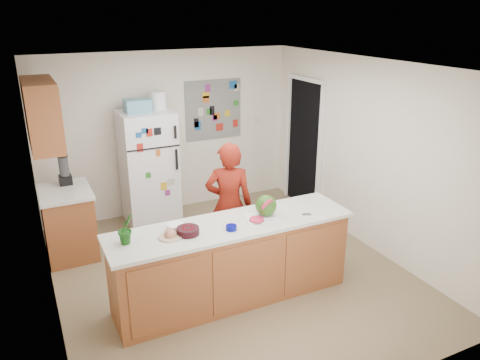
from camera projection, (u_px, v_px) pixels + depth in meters
name	position (u px, v px, depth m)	size (l,w,h in m)	color
floor	(230.00, 273.00, 5.78)	(4.00, 4.50, 0.02)	brown
wall_back	(169.00, 133.00, 7.26)	(4.00, 0.02, 2.50)	beige
wall_left	(41.00, 208.00, 4.53)	(0.02, 4.50, 2.50)	beige
wall_right	(368.00, 155.00, 6.17)	(0.02, 4.50, 2.50)	beige
ceiling	(228.00, 65.00, 4.92)	(4.00, 4.50, 0.02)	white
doorway	(305.00, 145.00, 7.47)	(0.03, 0.85, 2.04)	black
peninsula_base	(232.00, 263.00, 5.13)	(2.60, 0.62, 0.88)	brown
peninsula_top	(232.00, 225.00, 4.97)	(2.68, 0.70, 0.04)	silver
side_counter_base	(69.00, 224.00, 6.08)	(0.60, 0.80, 0.86)	brown
side_counter_top	(64.00, 192.00, 5.93)	(0.64, 0.84, 0.04)	silver
upper_cabinets	(42.00, 114.00, 5.48)	(0.35, 1.00, 0.80)	brown
refrigerator	(149.00, 168.00, 6.89)	(0.75, 0.70, 1.70)	silver
fridge_top_bin	(137.00, 106.00, 6.53)	(0.35, 0.28, 0.18)	#5999B2
photo_collage	(214.00, 110.00, 7.45)	(0.95, 0.01, 0.95)	slate
person	(229.00, 205.00, 5.75)	(0.58, 0.38, 1.59)	maroon
blender_appliance	(64.00, 170.00, 6.07)	(0.12, 0.12, 0.38)	black
cutting_board	(262.00, 217.00, 5.09)	(0.36, 0.27, 0.01)	silver
watermelon	(266.00, 205.00, 5.09)	(0.24, 0.24, 0.24)	#276110
watermelon_slice	(257.00, 219.00, 5.00)	(0.15, 0.15, 0.02)	red
cherry_bowl	(188.00, 231.00, 4.72)	(0.23, 0.23, 0.07)	black
white_bowl	(176.00, 227.00, 4.82)	(0.18, 0.18, 0.06)	silver
cobalt_bowl	(231.00, 228.00, 4.81)	(0.11, 0.11, 0.05)	#020868
plate	(170.00, 237.00, 4.66)	(0.24, 0.24, 0.02)	beige
paper_towel	(266.00, 216.00, 5.12)	(0.19, 0.17, 0.02)	white
keys	(307.00, 215.00, 5.16)	(0.10, 0.04, 0.01)	gray
potted_plant	(126.00, 229.00, 4.50)	(0.17, 0.14, 0.31)	#093B0E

